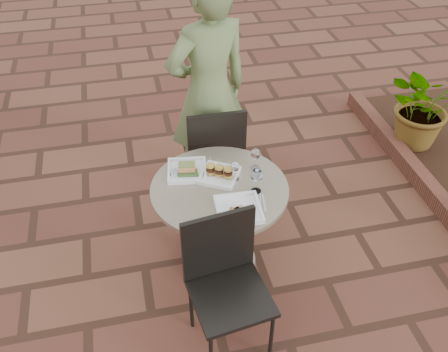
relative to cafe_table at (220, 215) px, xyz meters
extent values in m
plane|color=brown|center=(0.29, 0.07, -0.48)|extent=(60.00, 60.00, 0.00)
cylinder|color=gray|center=(0.00, 0.00, -0.46)|extent=(0.52, 0.52, 0.04)
cylinder|color=gray|center=(0.00, 0.00, -0.13)|extent=(0.08, 0.08, 0.70)
cylinder|color=gray|center=(0.00, 0.00, 0.23)|extent=(0.90, 0.90, 0.03)
cube|color=black|center=(0.11, 0.76, -0.03)|extent=(0.45, 0.45, 0.03)
cube|color=black|center=(0.10, 0.56, 0.22)|extent=(0.44, 0.04, 0.46)
cylinder|color=black|center=(0.30, 0.95, -0.26)|extent=(0.02, 0.02, 0.44)
cylinder|color=black|center=(-0.08, 0.95, -0.26)|extent=(0.02, 0.02, 0.44)
cylinder|color=black|center=(0.29, 0.57, -0.26)|extent=(0.02, 0.02, 0.44)
cylinder|color=black|center=(-0.09, 0.57, -0.26)|extent=(0.02, 0.02, 0.44)
cube|color=black|center=(-0.08, -0.65, -0.03)|extent=(0.50, 0.50, 0.03)
cube|color=black|center=(-0.11, -0.46, 0.22)|extent=(0.44, 0.09, 0.46)
cylinder|color=black|center=(0.14, -0.82, -0.26)|extent=(0.02, 0.02, 0.44)
cylinder|color=black|center=(-0.29, -0.49, -0.26)|extent=(0.02, 0.02, 0.44)
cylinder|color=black|center=(0.08, -0.44, -0.26)|extent=(0.02, 0.02, 0.44)
imported|color=#586B3A|center=(0.10, 0.86, 0.45)|extent=(0.78, 0.63, 1.86)
cube|color=white|center=(-0.18, 0.20, 0.25)|extent=(0.29, 0.29, 0.01)
cube|color=#EA9452|center=(-0.18, 0.20, 0.29)|extent=(0.12, 0.09, 0.04)
cube|color=olive|center=(-0.18, 0.20, 0.31)|extent=(0.12, 0.08, 0.01)
cube|color=white|center=(0.02, 0.10, 0.25)|extent=(0.32, 0.32, 0.01)
cube|color=white|center=(0.07, -0.24, 0.25)|extent=(0.29, 0.29, 0.01)
ellipsoid|color=#E35D8C|center=(0.02, -0.31, 0.27)|extent=(0.05, 0.04, 0.02)
cylinder|color=white|center=(0.22, -0.09, 0.25)|extent=(0.07, 0.07, 0.00)
cylinder|color=white|center=(0.22, -0.09, 0.29)|extent=(0.01, 0.01, 0.08)
ellipsoid|color=white|center=(0.22, -0.09, 0.38)|extent=(0.08, 0.08, 0.10)
cylinder|color=white|center=(0.22, -0.09, 0.38)|extent=(0.06, 0.06, 0.04)
cylinder|color=white|center=(0.12, 0.06, 0.25)|extent=(0.05, 0.05, 0.00)
cylinder|color=white|center=(0.12, 0.06, 0.28)|extent=(0.01, 0.01, 0.06)
ellipsoid|color=white|center=(0.12, 0.06, 0.35)|extent=(0.06, 0.06, 0.08)
cylinder|color=white|center=(0.28, 0.15, 0.25)|extent=(0.05, 0.05, 0.00)
cylinder|color=white|center=(0.28, 0.15, 0.28)|extent=(0.01, 0.01, 0.07)
ellipsoid|color=white|center=(0.28, 0.15, 0.36)|extent=(0.07, 0.07, 0.08)
cylinder|color=silver|center=(-0.27, 0.18, 0.27)|extent=(0.06, 0.06, 0.04)
cube|color=brown|center=(1.89, 0.37, -0.41)|extent=(0.12, 3.00, 0.15)
imported|color=#33662D|center=(2.14, 1.02, -0.02)|extent=(0.76, 0.67, 0.81)
camera|label=1|loc=(-0.51, -2.40, 2.36)|focal=40.00mm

